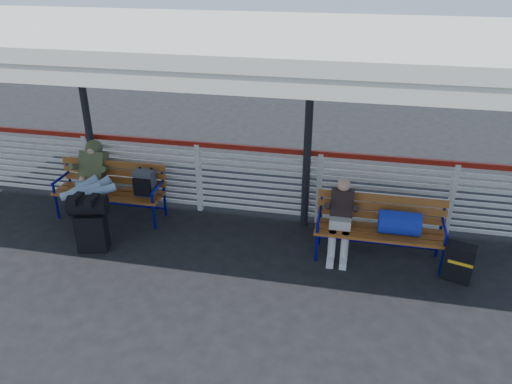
% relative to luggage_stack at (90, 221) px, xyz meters
% --- Properties ---
extents(ground, '(60.00, 60.00, 0.00)m').
position_rel_luggage_stack_xyz_m(ground, '(1.16, -0.38, -0.48)').
color(ground, black).
rests_on(ground, ground).
extents(fence, '(12.08, 0.08, 1.24)m').
position_rel_luggage_stack_xyz_m(fence, '(1.16, 1.52, 0.18)').
color(fence, silver).
rests_on(fence, ground).
extents(canopy, '(12.60, 3.60, 3.16)m').
position_rel_luggage_stack_xyz_m(canopy, '(1.16, 0.49, 2.56)').
color(canopy, silver).
rests_on(canopy, ground).
extents(luggage_stack, '(0.59, 0.42, 0.89)m').
position_rel_luggage_stack_xyz_m(luggage_stack, '(0.00, 0.00, 0.00)').
color(luggage_stack, black).
rests_on(luggage_stack, ground).
extents(bench_left, '(1.80, 0.56, 0.92)m').
position_rel_luggage_stack_xyz_m(bench_left, '(-0.02, 1.03, 0.10)').
color(bench_left, '#9A491D').
rests_on(bench_left, ground).
extents(bench_right, '(1.80, 0.56, 0.92)m').
position_rel_luggage_stack_xyz_m(bench_right, '(4.22, 0.64, 0.11)').
color(bench_right, '#9A491D').
rests_on(bench_right, ground).
extents(traveler_man, '(0.93, 1.64, 0.77)m').
position_rel_luggage_stack_xyz_m(traveler_man, '(-0.35, 0.69, 0.24)').
color(traveler_man, '#95AEC8').
rests_on(traveler_man, ground).
extents(companion_person, '(0.32, 0.66, 1.15)m').
position_rel_luggage_stack_xyz_m(companion_person, '(3.55, 0.63, 0.11)').
color(companion_person, beige).
rests_on(companion_person, ground).
extents(suitcase_side, '(0.42, 0.33, 0.53)m').
position_rel_luggage_stack_xyz_m(suitcase_side, '(5.15, 0.33, -0.22)').
color(suitcase_side, black).
rests_on(suitcase_side, ground).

